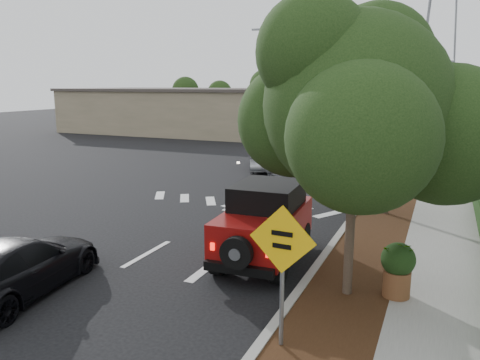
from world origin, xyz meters
The scene contains 18 objects.
ground centered at (0.00, 0.00, 0.00)m, with size 120.00×120.00×0.00m, color black.
curb centered at (4.60, 12.00, 0.07)m, with size 0.20×70.00×0.15m, color #9E9B93.
planting_strip centered at (5.60, 12.00, 0.06)m, with size 1.80×70.00×0.12m, color black.
sidewalk centered at (7.50, 12.00, 0.06)m, with size 2.00×70.00×0.12m, color gray.
commercial_building centered at (-16.00, 30.00, 2.00)m, with size 22.00×12.00×4.00m, color #7B7155.
transmission_tower centered at (6.00, 48.00, 0.00)m, with size 7.00×4.00×28.00m, color slate, non-canonical shape.
street_tree_near centered at (5.60, -0.50, 0.00)m, with size 3.80×3.80×5.92m, color black, non-canonical shape.
street_tree_mid centered at (5.60, 6.50, 0.00)m, with size 3.20×3.20×5.32m, color black, non-canonical shape.
street_tree_far centered at (5.60, 13.00, 0.00)m, with size 3.40×3.40×5.62m, color black, non-canonical shape.
light_pole_a centered at (-6.50, 26.00, 0.00)m, with size 2.00×0.22×9.00m, color slate, non-canonical shape.
light_pole_b centered at (-7.50, 38.00, 0.00)m, with size 2.00×0.22×9.00m, color slate, non-canonical shape.
red_jeep centered at (3.14, 1.01, 1.04)m, with size 1.98×4.08×2.05m.
silver_suv_ahead centered at (0.82, 12.98, 0.75)m, with size 2.50×5.43×1.51m, color #B1B5BA.
black_suv_oncoming centered at (-1.19, -3.22, 0.65)m, with size 1.81×4.46×1.30m, color black.
silver_sedan_oncoming centered at (-1.58, 13.63, 0.79)m, with size 1.67×4.78×1.57m, color #9C9FA3.
parked_suv centered at (-9.75, 24.95, 0.76)m, with size 1.79×4.44×1.51m, color #B6BABE.
speed_hump_sign centered at (4.94, -3.08, 1.75)m, with size 1.19×0.11×2.53m.
terracotta_planter centered at (6.60, -0.24, 0.85)m, with size 0.72×0.72×1.26m.
Camera 1 is at (7.28, -10.19, 4.62)m, focal length 35.00 mm.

